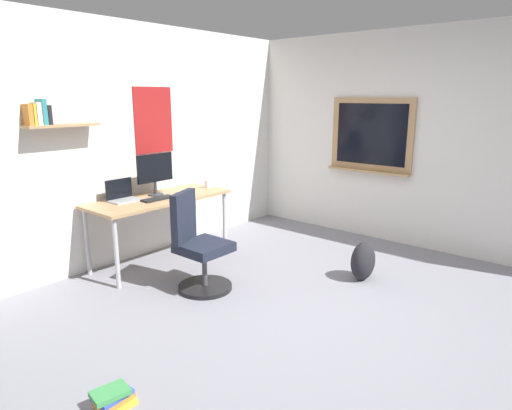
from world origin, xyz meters
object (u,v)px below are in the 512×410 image
desk (160,203)px  backpack (363,261)px  office_chair (198,248)px  book_stack_on_floor (113,398)px  monitor_primary (155,171)px  laptop (122,196)px  computer_mouse (178,194)px  keyboard (158,199)px  coffee_mug (208,184)px

desk → backpack: 2.26m
desk → backpack: desk is taller
office_chair → book_stack_on_floor: (-1.50, -0.88, -0.35)m
monitor_primary → laptop: bearing=173.1°
laptop → backpack: (1.34, -2.13, -0.60)m
computer_mouse → book_stack_on_floor: (-1.94, -1.66, -0.70)m
book_stack_on_floor → backpack: bearing=-4.9°
office_chair → backpack: (1.22, -1.11, -0.21)m
monitor_primary → keyboard: bearing=-122.7°
backpack → book_stack_on_floor: bearing=175.1°
laptop → office_chair: bearing=-83.0°
backpack → coffee_mug: bearing=98.3°
computer_mouse → coffee_mug: (0.50, 0.05, 0.03)m
office_chair → keyboard: (0.16, 0.78, 0.34)m
monitor_primary → backpack: monitor_primary is taller
monitor_primary → coffee_mug: (0.66, -0.14, -0.22)m
desk → monitor_primary: 0.36m
computer_mouse → coffee_mug: size_ratio=1.13×
office_chair → monitor_primary: (0.28, 0.97, 0.60)m
office_chair → coffee_mug: (0.94, 0.83, 0.38)m
backpack → keyboard: bearing=119.3°
coffee_mug → laptop: bearing=170.1°
office_chair → computer_mouse: office_chair is taller
office_chair → coffee_mug: 1.31m
laptop → keyboard: (0.28, -0.24, -0.04)m
monitor_primary → coffee_mug: monitor_primary is taller
desk → backpack: (0.98, -1.97, -0.48)m
laptop → keyboard: size_ratio=0.84×
coffee_mug → book_stack_on_floor: coffee_mug is taller
keyboard → backpack: bearing=-60.7°
book_stack_on_floor → laptop: bearing=54.0°
keyboard → backpack: keyboard is taller
monitor_primary → keyboard: size_ratio=1.25×
keyboard → desk: bearing=45.5°
office_chair → laptop: 1.09m
backpack → book_stack_on_floor: 2.73m
backpack → book_stack_on_floor: backpack is taller
keyboard → backpack: (1.06, -1.89, -0.55)m
computer_mouse → office_chair: bearing=-119.2°
desk → laptop: 0.41m
laptop → coffee_mug: (1.06, -0.19, -0.01)m
laptop → monitor_primary: 0.46m
monitor_primary → computer_mouse: monitor_primary is taller
book_stack_on_floor → desk: bearing=45.1°
laptop → keyboard: 0.37m
keyboard → computer_mouse: bearing=-0.0°
keyboard → backpack: size_ratio=0.94×
keyboard → book_stack_on_floor: keyboard is taller
laptop → book_stack_on_floor: bearing=-126.0°
office_chair → monitor_primary: 1.17m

